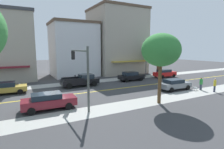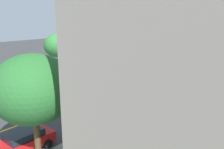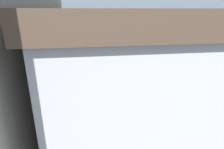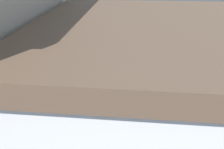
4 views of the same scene
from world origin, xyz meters
The scene contains 18 objects.
ground_plane centered at (0.00, 0.00, 0.00)m, with size 140.00×140.00×0.00m, color #38383A.
sidewalk_left centered at (-6.66, 0.00, 0.00)m, with size 2.77×126.00×0.01m, color #9E9E99.
sidewalk_right centered at (6.66, 0.00, 0.00)m, with size 2.77×126.00×0.01m, color #9E9E99.
road_centerline_stripe centered at (0.00, 0.00, 0.00)m, with size 0.20×126.00×0.00m, color yellow.
corner_shop_building centered at (-14.92, 6.63, 5.34)m, with size 8.32×8.77×10.64m.
street_tree_left_near centered at (7.62, 8.77, 5.34)m, with size 3.82×3.82×6.99m.
street_tree_right_corner centered at (6.74, -7.03, 6.67)m, with size 5.88×5.88×9.18m.
fire_hydrant centered at (-6.17, -3.56, 0.39)m, with size 0.44×0.24×0.79m.
parking_meter centered at (-5.88, 4.13, 0.95)m, with size 0.12×0.18×1.44m.
traffic_light_mast centered at (5.13, 1.54, 3.85)m, with size 4.81×0.32×5.70m.
grey_sedan_right_curb centered at (4.19, 14.74, 0.76)m, with size 2.10×4.50×1.44m.
black_sedan_left_curb centered at (-4.21, 13.44, 0.81)m, with size 2.15×4.48×1.56m.
maroon_sedan_right_curb centered at (4.22, -1.39, 0.80)m, with size 2.27×4.79×1.50m.
gold_sedan_left_curb centered at (-3.97, -5.13, 0.78)m, with size 2.24×4.68×1.48m.
black_pickup_truck centered at (-3.97, 4.45, 0.88)m, with size 2.28×5.41×1.74m.
pedestrian_green_shirt centered at (5.94, 17.76, 0.89)m, with size 0.39×0.39×1.71m.
pedestrian_yellow_shirt centered at (7.51, 18.26, 0.93)m, with size 0.31×0.31×1.73m.
small_dog centered at (5.77, 16.89, 0.33)m, with size 0.37×0.68×0.50m.
Camera 3 is at (-21.56, 10.00, 10.62)m, focal length 29.14 mm.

